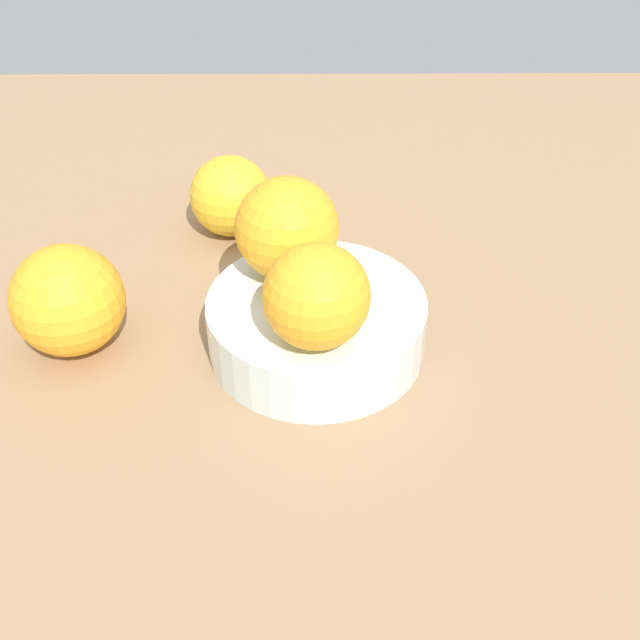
{
  "coord_description": "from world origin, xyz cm",
  "views": [
    {
      "loc": [
        0.26,
        46.33,
        40.14
      ],
      "look_at": [
        0.0,
        0.0,
        2.72
      ],
      "focal_mm": 44.43,
      "sensor_mm": 36.0,
      "label": 1
    }
  ],
  "objects_px": {
    "fruit_bowl": "(320,326)",
    "orange_in_bowl_0": "(327,296)",
    "orange_loose_1": "(71,300)",
    "orange_loose_0": "(233,196)",
    "orange_in_bowl_1": "(290,229)"
  },
  "relations": [
    {
      "from": "fruit_bowl",
      "to": "orange_in_bowl_0",
      "type": "xyz_separation_m",
      "value": [
        -0.0,
        0.04,
        0.06
      ]
    },
    {
      "from": "fruit_bowl",
      "to": "orange_loose_1",
      "type": "relative_size",
      "value": 1.93
    },
    {
      "from": "fruit_bowl",
      "to": "orange_loose_1",
      "type": "distance_m",
      "value": 0.19
    },
    {
      "from": "fruit_bowl",
      "to": "orange_loose_0",
      "type": "height_order",
      "value": "orange_loose_0"
    },
    {
      "from": "orange_in_bowl_0",
      "to": "orange_loose_0",
      "type": "relative_size",
      "value": 1.0
    },
    {
      "from": "orange_in_bowl_0",
      "to": "orange_loose_1",
      "type": "height_order",
      "value": "orange_in_bowl_0"
    },
    {
      "from": "orange_in_bowl_1",
      "to": "orange_loose_0",
      "type": "height_order",
      "value": "orange_in_bowl_1"
    },
    {
      "from": "orange_in_bowl_1",
      "to": "orange_loose_0",
      "type": "distance_m",
      "value": 0.15
    },
    {
      "from": "orange_in_bowl_0",
      "to": "orange_in_bowl_1",
      "type": "height_order",
      "value": "orange_in_bowl_1"
    },
    {
      "from": "orange_in_bowl_1",
      "to": "orange_loose_1",
      "type": "bearing_deg",
      "value": 10.98
    },
    {
      "from": "orange_in_bowl_0",
      "to": "orange_in_bowl_1",
      "type": "distance_m",
      "value": 0.08
    },
    {
      "from": "orange_in_bowl_1",
      "to": "orange_loose_1",
      "type": "xyz_separation_m",
      "value": [
        0.16,
        0.03,
        -0.04
      ]
    },
    {
      "from": "orange_in_bowl_1",
      "to": "orange_loose_0",
      "type": "relative_size",
      "value": 1.06
    },
    {
      "from": "orange_in_bowl_0",
      "to": "orange_in_bowl_1",
      "type": "xyz_separation_m",
      "value": [
        0.03,
        -0.08,
        0.0
      ]
    },
    {
      "from": "orange_in_bowl_0",
      "to": "orange_in_bowl_1",
      "type": "bearing_deg",
      "value": -71.68
    }
  ]
}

